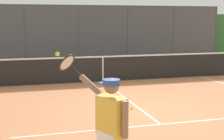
# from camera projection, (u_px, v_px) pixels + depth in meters

# --- Properties ---
(ground_plane) EXTENTS (60.00, 60.00, 0.00)m
(ground_plane) POSITION_uv_depth(u_px,v_px,m) (145.00, 113.00, 8.33)
(ground_plane) COLOR #C67A4C
(court_line_markings) EXTENTS (8.31, 9.81, 0.01)m
(court_line_markings) POSITION_uv_depth(u_px,v_px,m) (166.00, 129.00, 7.11)
(court_line_markings) COLOR white
(court_line_markings) RESTS_ON ground
(fence_backdrop) EXTENTS (19.30, 1.37, 3.06)m
(fence_backdrop) POSITION_uv_depth(u_px,v_px,m) (77.00, 38.00, 17.97)
(fence_backdrop) COLOR #474C51
(fence_backdrop) RESTS_ON ground
(tennis_net) EXTENTS (10.68, 0.09, 1.07)m
(tennis_net) POSITION_uv_depth(u_px,v_px,m) (103.00, 68.00, 12.46)
(tennis_net) COLOR #2D2D2D
(tennis_net) RESTS_ON ground
(tennis_player) EXTENTS (0.83, 1.15, 1.86)m
(tennis_player) POSITION_uv_depth(u_px,v_px,m) (110.00, 128.00, 4.39)
(tennis_player) COLOR black
(tennis_player) RESTS_ON ground
(tennis_ball_near_net) EXTENTS (0.07, 0.07, 0.07)m
(tennis_ball_near_net) POSITION_uv_depth(u_px,v_px,m) (132.00, 108.00, 8.67)
(tennis_ball_near_net) COLOR #CCDB33
(tennis_ball_near_net) RESTS_ON ground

